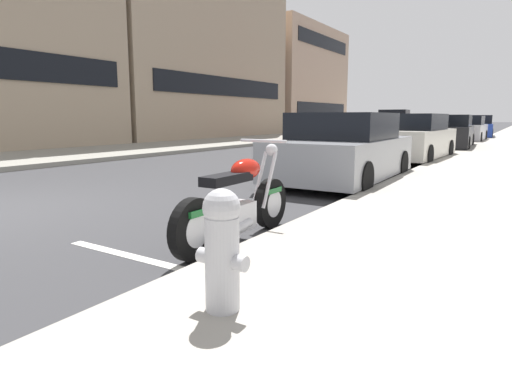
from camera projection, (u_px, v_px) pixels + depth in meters
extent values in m
cube|color=gray|center=(183.00, 145.00, 19.64)|extent=(120.00, 5.00, 0.14)
cube|color=silver|center=(146.00, 260.00, 4.11)|extent=(0.12, 2.20, 0.01)
cylinder|color=black|center=(270.00, 203.00, 5.29)|extent=(0.61, 0.12, 0.61)
cylinder|color=silver|center=(270.00, 203.00, 5.29)|extent=(0.34, 0.13, 0.34)
cylinder|color=black|center=(193.00, 230.00, 4.05)|extent=(0.61, 0.12, 0.61)
cylinder|color=silver|center=(193.00, 230.00, 4.05)|extent=(0.34, 0.13, 0.34)
cube|color=silver|center=(237.00, 216.00, 4.68)|extent=(0.40, 0.27, 0.30)
cube|color=black|center=(227.00, 179.00, 4.46)|extent=(0.68, 0.23, 0.10)
ellipsoid|color=#B7190F|center=(246.00, 169.00, 4.75)|extent=(0.48, 0.25, 0.24)
cube|color=#196028|center=(196.00, 211.00, 4.07)|extent=(0.36, 0.19, 0.06)
cube|color=#196028|center=(270.00, 190.00, 5.25)|extent=(0.32, 0.16, 0.06)
cylinder|color=silver|center=(259.00, 179.00, 5.16)|extent=(0.34, 0.05, 0.65)
cylinder|color=silver|center=(270.00, 180.00, 5.08)|extent=(0.34, 0.05, 0.65)
cylinder|color=silver|center=(263.00, 141.00, 5.02)|extent=(0.05, 0.62, 0.04)
sphere|color=silver|center=(272.00, 150.00, 5.21)|extent=(0.15, 0.15, 0.15)
cylinder|color=silver|center=(232.00, 232.00, 4.36)|extent=(0.71, 0.10, 0.16)
cube|color=gray|center=(343.00, 157.00, 8.88)|extent=(4.07, 1.94, 0.76)
cube|color=black|center=(344.00, 126.00, 8.77)|extent=(2.12, 1.76, 0.53)
cylinder|color=black|center=(328.00, 160.00, 10.48)|extent=(0.62, 0.23, 0.62)
cylinder|color=black|center=(400.00, 164.00, 9.58)|extent=(0.62, 0.23, 0.62)
cylinder|color=black|center=(275.00, 172.00, 8.24)|extent=(0.62, 0.23, 0.62)
cylinder|color=black|center=(363.00, 179.00, 7.34)|extent=(0.62, 0.23, 0.62)
cube|color=beige|center=(412.00, 143.00, 13.34)|extent=(4.33, 1.96, 0.81)
cube|color=black|center=(412.00, 122.00, 13.20)|extent=(2.33, 1.74, 0.49)
cylinder|color=black|center=(398.00, 147.00, 14.99)|extent=(0.63, 0.24, 0.62)
cylinder|color=black|center=(448.00, 149.00, 14.06)|extent=(0.63, 0.24, 0.62)
cylinder|color=black|center=(370.00, 153.00, 12.70)|extent=(0.63, 0.24, 0.62)
cylinder|color=black|center=(427.00, 156.00, 11.78)|extent=(0.63, 0.24, 0.62)
cube|color=black|center=(447.00, 136.00, 18.18)|extent=(4.67, 2.13, 0.82)
cube|color=black|center=(448.00, 120.00, 17.95)|extent=(2.55, 1.86, 0.48)
cylinder|color=black|center=(430.00, 140.00, 19.93)|extent=(0.63, 0.26, 0.62)
cylinder|color=black|center=(471.00, 141.00, 19.11)|extent=(0.63, 0.26, 0.62)
cylinder|color=black|center=(420.00, 143.00, 17.33)|extent=(0.63, 0.26, 0.62)
cylinder|color=black|center=(467.00, 145.00, 16.50)|extent=(0.63, 0.26, 0.62)
cube|color=silver|center=(466.00, 132.00, 23.23)|extent=(4.21, 1.74, 0.79)
cube|color=black|center=(467.00, 120.00, 22.94)|extent=(2.06, 1.60, 0.47)
cylinder|color=black|center=(454.00, 135.00, 24.84)|extent=(0.62, 0.22, 0.62)
cylinder|color=black|center=(485.00, 136.00, 24.00)|extent=(0.62, 0.22, 0.62)
cylinder|color=black|center=(446.00, 137.00, 22.53)|extent=(0.62, 0.22, 0.62)
cylinder|color=black|center=(479.00, 138.00, 21.69)|extent=(0.62, 0.22, 0.62)
cube|color=navy|center=(476.00, 130.00, 27.36)|extent=(4.59, 2.13, 0.78)
cube|color=black|center=(477.00, 119.00, 27.33)|extent=(2.28, 1.82, 0.54)
cylinder|color=black|center=(463.00, 133.00, 29.08)|extent=(0.63, 0.26, 0.62)
cylinder|color=black|center=(491.00, 133.00, 28.29)|extent=(0.63, 0.26, 0.62)
cylinder|color=black|center=(460.00, 134.00, 26.51)|extent=(0.63, 0.26, 0.62)
cylinder|color=black|center=(491.00, 135.00, 25.72)|extent=(0.63, 0.26, 0.62)
cube|color=maroon|center=(406.00, 126.00, 31.96)|extent=(2.37, 5.26, 0.90)
cube|color=black|center=(394.00, 115.00, 32.27)|extent=(2.04, 2.07, 0.73)
cylinder|color=black|center=(380.00, 130.00, 32.05)|extent=(0.31, 0.78, 0.76)
cylinder|color=black|center=(385.00, 130.00, 33.64)|extent=(0.31, 0.78, 0.76)
cylinder|color=black|center=(430.00, 131.00, 30.38)|extent=(0.31, 0.78, 0.76)
cylinder|color=black|center=(433.00, 130.00, 31.97)|extent=(0.31, 0.78, 0.76)
cube|color=#AD1919|center=(318.00, 131.00, 24.28)|extent=(4.38, 2.18, 0.82)
cube|color=black|center=(319.00, 120.00, 24.24)|extent=(2.50, 1.89, 0.45)
cylinder|color=black|center=(319.00, 137.00, 22.71)|extent=(0.64, 0.27, 0.62)
cylinder|color=black|center=(292.00, 136.00, 23.72)|extent=(0.64, 0.27, 0.62)
cylinder|color=black|center=(343.00, 135.00, 24.93)|extent=(0.64, 0.27, 0.62)
cylinder|color=black|center=(317.00, 135.00, 25.94)|extent=(0.64, 0.27, 0.62)
cylinder|color=#B7B7BC|center=(222.00, 264.00, 2.71)|extent=(0.22, 0.22, 0.61)
sphere|color=#B7B7BC|center=(222.00, 208.00, 2.65)|extent=(0.24, 0.24, 0.24)
cylinder|color=#B7B7BC|center=(205.00, 255.00, 2.78)|extent=(0.10, 0.08, 0.10)
cylinder|color=#B7B7BC|center=(240.00, 263.00, 2.63)|extent=(0.10, 0.08, 0.10)
cube|color=black|center=(34.00, 66.00, 15.82)|extent=(7.60, 0.06, 1.10)
cube|color=tan|center=(167.00, 26.00, 27.87)|extent=(14.56, 9.66, 14.45)
cube|color=black|center=(228.00, 87.00, 25.90)|extent=(12.23, 0.06, 1.10)
cube|color=tan|center=(272.00, 82.00, 40.29)|extent=(11.82, 10.37, 9.27)
cube|color=black|center=(323.00, 109.00, 37.91)|extent=(9.93, 0.06, 1.10)
cube|color=black|center=(324.00, 42.00, 37.03)|extent=(9.93, 0.06, 1.10)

